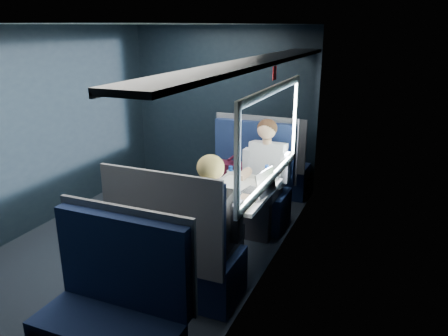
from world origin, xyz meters
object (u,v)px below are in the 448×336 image
at_px(seat_row_front, 271,167).
at_px(bottle_small, 266,177).
at_px(laptop, 259,189).
at_px(table, 236,197).
at_px(seat_row_back, 113,321).
at_px(seat_bay_near, 247,188).
at_px(woman, 213,220).
at_px(man, 264,172).
at_px(seat_bay_far, 179,256).
at_px(cup, 275,175).

xyz_separation_m(seat_row_front, bottle_small, (0.42, -1.57, 0.43)).
bearing_deg(laptop, bottle_small, 93.69).
bearing_deg(table, bottle_small, 43.38).
bearing_deg(seat_row_back, seat_bay_near, 90.30).
bearing_deg(woman, man, 90.00).
distance_m(table, bottle_small, 0.37).
relative_size(table, man, 0.76).
height_order(seat_row_back, bottle_small, seat_row_back).
distance_m(seat_bay_near, seat_bay_far, 1.75).
bearing_deg(seat_row_front, bottle_small, -75.05).
distance_m(seat_row_back, man, 2.53).
relative_size(table, seat_row_front, 0.86).
distance_m(woman, bottle_small, 0.95).
bearing_deg(seat_bay_far, seat_row_back, -90.00).
bearing_deg(woman, table, 95.45).
bearing_deg(seat_row_front, cup, -71.63).
relative_size(seat_bay_near, man, 0.95).
xyz_separation_m(seat_bay_near, woman, (0.26, -1.58, 0.30)).
relative_size(seat_bay_far, cup, 13.12).
height_order(table, seat_row_front, seat_row_front).
relative_size(table, laptop, 2.61).
xyz_separation_m(laptop, cup, (0.01, 0.50, -0.02)).
distance_m(seat_bay_far, woman, 0.43).
bearing_deg(woman, seat_bay_near, 99.47).
height_order(seat_row_back, laptop, seat_row_back).
bearing_deg(laptop, table, 166.10).
bearing_deg(woman, seat_row_front, 95.70).
bearing_deg(laptop, seat_row_front, 103.26).
bearing_deg(woman, cup, 80.09).
relative_size(laptop, cup, 3.99).
bearing_deg(table, cup, 58.65).
bearing_deg(table, woman, -84.55).
bearing_deg(bottle_small, table, -136.62).
relative_size(seat_bay_near, woman, 0.95).
bearing_deg(man, laptop, -76.13).
bearing_deg(seat_bay_far, seat_bay_near, 90.45).
relative_size(woman, laptop, 3.45).
height_order(seat_bay_near, seat_row_front, seat_bay_near).
distance_m(seat_row_back, woman, 1.16).
distance_m(table, seat_row_front, 1.82).
distance_m(woman, laptop, 0.68).
bearing_deg(man, seat_bay_far, -99.03).
xyz_separation_m(table, seat_bay_near, (-0.20, 0.87, -0.24)).
height_order(man, woman, same).
distance_m(seat_row_front, seat_row_back, 3.59).
bearing_deg(seat_row_back, cup, 78.61).
relative_size(seat_bay_far, seat_row_front, 1.09).
xyz_separation_m(seat_row_back, bottle_small, (0.42, 2.02, 0.43)).
bearing_deg(bottle_small, seat_bay_far, -110.90).
xyz_separation_m(seat_bay_near, seat_row_front, (0.01, 0.92, -0.02)).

